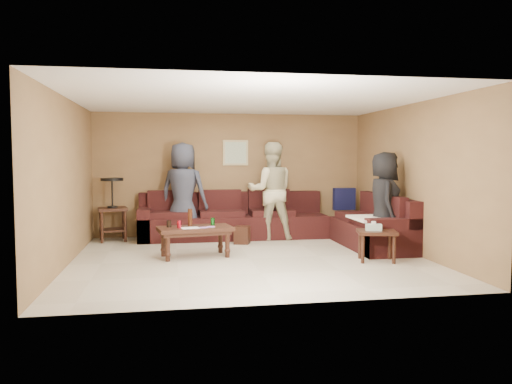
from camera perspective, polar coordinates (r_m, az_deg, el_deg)
The scene contains 10 objects.
room at distance 7.83m, azimuth -0.76°, elevation 4.39°, with size 5.60×5.50×2.50m.
sectional_sofa at distance 9.56m, azimuth 2.66°, elevation -3.72°, with size 4.65×2.90×0.97m.
coffee_table at distance 8.12m, azimuth -7.00°, elevation -4.49°, with size 1.25×0.77×0.77m.
end_table_left at distance 9.95m, azimuth -16.08°, elevation -1.78°, with size 0.62×0.62×1.21m.
side_table_right at distance 7.94m, azimuth 13.58°, elevation -4.77°, with size 0.68×0.61×0.63m.
waste_bin at distance 9.32m, azimuth -1.60°, elevation -4.93°, with size 0.27×0.27×0.33m, color #341A11.
wall_art at distance 10.30m, azimuth -2.36°, elevation 4.50°, with size 0.52×0.04×0.52m.
person_left at distance 9.72m, azimuth -8.30°, elevation 0.05°, with size 0.92×0.60×1.89m, color #2B2F3C.
person_middle at distance 9.75m, azimuth 1.71°, elevation 0.13°, with size 0.92×0.72×1.90m, color #B9B289.
person_right at distance 8.77m, azimuth 14.46°, elevation -1.09°, with size 0.83×0.54×1.70m, color black.
Camera 1 is at (-1.22, -7.74, 1.61)m, focal length 35.00 mm.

